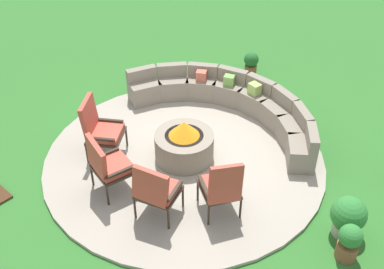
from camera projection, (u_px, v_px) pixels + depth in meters
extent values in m
plane|color=#2D6B28|center=(184.00, 160.00, 8.48)|extent=(24.00, 24.00, 0.00)
cylinder|color=#9E9384|center=(184.00, 158.00, 8.46)|extent=(4.93, 4.93, 0.06)
cylinder|color=gray|center=(184.00, 146.00, 8.29)|extent=(1.03, 1.03, 0.49)
cylinder|color=black|center=(184.00, 137.00, 8.17)|extent=(0.67, 0.67, 0.06)
cone|color=orange|center=(184.00, 129.00, 8.06)|extent=(0.54, 0.54, 0.28)
cube|color=gray|center=(301.00, 153.00, 8.17)|extent=(0.73, 0.76, 0.44)
cube|color=gray|center=(312.00, 138.00, 7.95)|extent=(0.50, 0.58, 0.26)
cube|color=gray|center=(293.00, 133.00, 8.65)|extent=(0.76, 0.72, 0.44)
cube|color=gray|center=(303.00, 116.00, 8.46)|extent=(0.59, 0.48, 0.26)
cube|color=gray|center=(277.00, 115.00, 9.09)|extent=(0.72, 0.62, 0.44)
cube|color=gray|center=(285.00, 98.00, 8.94)|extent=(0.63, 0.34, 0.26)
cube|color=gray|center=(255.00, 102.00, 9.47)|extent=(0.62, 0.46, 0.44)
cube|color=gray|center=(261.00, 84.00, 9.35)|extent=(0.61, 0.17, 0.26)
cube|color=gray|center=(229.00, 93.00, 9.75)|extent=(0.71, 0.60, 0.44)
cube|color=gray|center=(233.00, 75.00, 9.64)|extent=(0.63, 0.32, 0.26)
cube|color=gray|center=(202.00, 88.00, 9.89)|extent=(0.76, 0.71, 0.44)
cube|color=gray|center=(203.00, 70.00, 9.80)|extent=(0.60, 0.47, 0.26)
cube|color=gray|center=(173.00, 88.00, 9.90)|extent=(0.74, 0.76, 0.44)
cube|color=gray|center=(172.00, 70.00, 9.81)|extent=(0.51, 0.57, 0.26)
cube|color=gray|center=(145.00, 92.00, 9.77)|extent=(0.65, 0.74, 0.44)
cube|color=gray|center=(141.00, 74.00, 9.67)|extent=(0.38, 0.63, 0.26)
cube|color=#93B756|center=(255.00, 89.00, 9.24)|extent=(0.24, 0.22, 0.22)
cube|color=#BC5B47|center=(201.00, 76.00, 9.66)|extent=(0.27, 0.26, 0.20)
cube|color=#70A34C|center=(229.00, 80.00, 9.52)|extent=(0.26, 0.24, 0.20)
cylinder|color=#2D2319|center=(126.00, 137.00, 8.59)|extent=(0.04, 0.04, 0.38)
cylinder|color=#2D2319|center=(118.00, 157.00, 8.14)|extent=(0.04, 0.04, 0.38)
cylinder|color=#2D2319|center=(97.00, 134.00, 8.66)|extent=(0.04, 0.04, 0.38)
cylinder|color=#2D2319|center=(87.00, 154.00, 8.21)|extent=(0.04, 0.04, 0.38)
cube|color=#2D2319|center=(106.00, 136.00, 8.27)|extent=(0.83, 0.83, 0.05)
cube|color=#B24738|center=(105.00, 133.00, 8.23)|extent=(0.76, 0.76, 0.09)
cube|color=#B24738|center=(89.00, 117.00, 8.08)|extent=(0.40, 0.56, 0.70)
cube|color=#2D2319|center=(110.00, 120.00, 8.40)|extent=(0.44, 0.32, 0.04)
cube|color=#2D2319|center=(100.00, 139.00, 7.97)|extent=(0.44, 0.32, 0.04)
cylinder|color=#2D2319|center=(121.00, 164.00, 8.00)|extent=(0.04, 0.04, 0.38)
cylinder|color=#2D2319|center=(138.00, 182.00, 7.63)|extent=(0.04, 0.04, 0.38)
cylinder|color=#2D2319|center=(92.00, 176.00, 7.75)|extent=(0.04, 0.04, 0.38)
cylinder|color=#2D2319|center=(108.00, 196.00, 7.39)|extent=(0.04, 0.04, 0.38)
cube|color=#2D2319|center=(113.00, 169.00, 7.57)|extent=(0.70, 0.69, 0.05)
cube|color=#B24738|center=(113.00, 166.00, 7.52)|extent=(0.65, 0.63, 0.09)
cube|color=#B24738|center=(97.00, 158.00, 7.25)|extent=(0.64, 0.24, 0.72)
cube|color=#2D2319|center=(105.00, 154.00, 7.66)|extent=(0.16, 0.49, 0.04)
cube|color=#2D2319|center=(121.00, 172.00, 7.31)|extent=(0.16, 0.49, 0.04)
cylinder|color=#2D2319|center=(151.00, 187.00, 7.55)|extent=(0.04, 0.04, 0.38)
cylinder|color=#2D2319|center=(183.00, 197.00, 7.37)|extent=(0.04, 0.04, 0.38)
cylinder|color=#2D2319|center=(135.00, 208.00, 7.18)|extent=(0.04, 0.04, 0.38)
cylinder|color=#2D2319|center=(168.00, 219.00, 7.00)|extent=(0.04, 0.04, 0.38)
cube|color=#2D2319|center=(159.00, 192.00, 7.14)|extent=(0.74, 0.71, 0.05)
cube|color=#B24738|center=(158.00, 189.00, 7.10)|extent=(0.69, 0.66, 0.09)
cube|color=#B24738|center=(150.00, 187.00, 6.78)|extent=(0.58, 0.28, 0.63)
cube|color=#2D2319|center=(142.00, 181.00, 7.15)|extent=(0.20, 0.46, 0.04)
cube|color=#2D2319|center=(175.00, 191.00, 6.98)|extent=(0.20, 0.46, 0.04)
cylinder|color=#2D2319|center=(198.00, 191.00, 7.47)|extent=(0.04, 0.04, 0.38)
cylinder|color=#2D2319|center=(228.00, 185.00, 7.59)|extent=(0.04, 0.04, 0.38)
cylinder|color=#2D2319|center=(208.00, 215.00, 7.06)|extent=(0.04, 0.04, 0.38)
cylinder|color=#2D2319|center=(241.00, 208.00, 7.17)|extent=(0.04, 0.04, 0.38)
cube|color=#2D2319|center=(219.00, 189.00, 7.19)|extent=(0.78, 0.77, 0.05)
cube|color=#B24738|center=(219.00, 186.00, 7.15)|extent=(0.72, 0.70, 0.09)
cube|color=#B24738|center=(226.00, 184.00, 6.80)|extent=(0.37, 0.55, 0.65)
cube|color=#2D2319|center=(204.00, 186.00, 7.06)|extent=(0.45, 0.30, 0.04)
cube|color=#2D2319|center=(235.00, 180.00, 7.17)|extent=(0.45, 0.30, 0.04)
cylinder|color=brown|center=(347.00, 250.00, 6.69)|extent=(0.31, 0.31, 0.26)
sphere|color=#2D7A33|center=(351.00, 236.00, 6.51)|extent=(0.34, 0.34, 0.34)
sphere|color=#E55638|center=(355.00, 234.00, 6.44)|extent=(0.14, 0.14, 0.14)
cylinder|color=#A89E8E|center=(345.00, 228.00, 7.05)|extent=(0.37, 0.37, 0.20)
sphere|color=#2D7A33|center=(349.00, 214.00, 6.87)|extent=(0.53, 0.53, 0.53)
cylinder|color=brown|center=(251.00, 70.00, 10.86)|extent=(0.27, 0.27, 0.22)
sphere|color=#236028|center=(251.00, 59.00, 10.70)|extent=(0.33, 0.33, 0.33)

